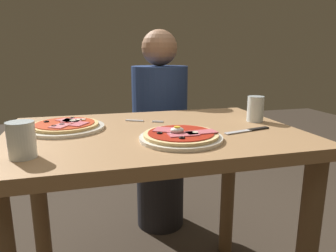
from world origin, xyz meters
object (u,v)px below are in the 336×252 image
water_glass_near (255,111)px  water_glass_far (22,142)px  dining_table (154,168)px  pizza_foreground (181,136)px  fork (141,121)px  knife (250,130)px  pizza_across_left (65,126)px  diner_person (160,137)px

water_glass_near → water_glass_far: water_glass_near is taller
dining_table → pizza_foreground: (0.06, -0.15, 0.16)m
dining_table → fork: 0.22m
fork → knife: 0.43m
water_glass_near → knife: bearing=-125.5°
pizza_across_left → diner_person: size_ratio=0.24×
water_glass_far → knife: water_glass_far is taller
fork → diner_person: diner_person is taller
pizza_foreground → pizza_across_left: bearing=146.2°
pizza_across_left → fork: (0.29, 0.06, -0.01)m
diner_person → knife: bearing=101.1°
water_glass_far → fork: bearing=43.3°
pizza_foreground → water_glass_far: size_ratio=2.75×
dining_table → pizza_foreground: pizza_foreground is taller
pizza_foreground → water_glass_far: (-0.45, -0.06, 0.03)m
pizza_foreground → water_glass_far: water_glass_far is taller
pizza_foreground → pizza_across_left: size_ratio=0.96×
fork → diner_person: (0.20, 0.51, -0.22)m
diner_person → pizza_foreground: bearing=81.1°
knife → pizza_foreground: bearing=-169.7°
pizza_across_left → water_glass_far: water_glass_far is taller
dining_table → diner_person: diner_person is taller
fork → pizza_foreground: bearing=-76.5°
knife → diner_person: 0.81m
pizza_foreground → diner_person: 0.86m
pizza_foreground → diner_person: (0.13, 0.81, -0.23)m
dining_table → knife: knife is taller
pizza_foreground → fork: bearing=103.5°
fork → knife: knife is taller
dining_table → pizza_across_left: bearing=163.3°
water_glass_near → diner_person: size_ratio=0.09×
pizza_across_left → diner_person: bearing=49.4°
dining_table → knife: (0.33, -0.10, 0.15)m
dining_table → pizza_foreground: bearing=-69.8°
pizza_across_left → pizza_foreground: bearing=-33.8°
water_glass_near → knife: size_ratio=0.53×
pizza_foreground → pizza_across_left: pizza_foreground is taller
pizza_foreground → water_glass_far: 0.46m
dining_table → fork: (-0.02, 0.15, 0.15)m
knife → diner_person: bearing=101.1°
knife → fork: bearing=144.0°
pizza_across_left → fork: pizza_across_left is taller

